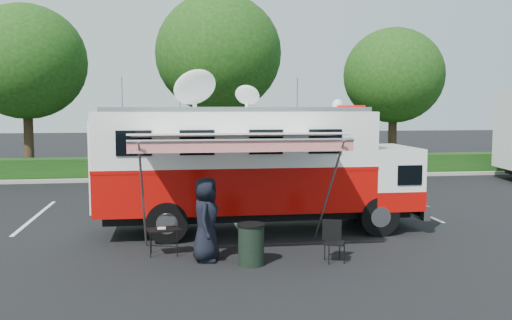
{
  "coord_description": "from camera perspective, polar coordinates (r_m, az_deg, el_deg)",
  "views": [
    {
      "loc": [
        -2.32,
        -15.14,
        3.4
      ],
      "look_at": [
        0.0,
        0.5,
        1.9
      ],
      "focal_mm": 40.0,
      "sensor_mm": 36.0,
      "label": 1
    }
  ],
  "objects": [
    {
      "name": "folding_table",
      "position": [
        13.26,
        -9.21,
        -6.99
      ],
      "size": [
        0.83,
        0.67,
        0.62
      ],
      "color": "black",
      "rests_on": "ground_plane"
    },
    {
      "name": "back_border",
      "position": [
        28.3,
        -1.41,
        8.67
      ],
      "size": [
        60.0,
        6.14,
        8.87
      ],
      "color": "#9E998E",
      "rests_on": "ground_plane"
    },
    {
      "name": "stall_lines",
      "position": [
        18.54,
        -2.67,
        -5.14
      ],
      "size": [
        24.12,
        5.5,
        0.01
      ],
      "color": "silver",
      "rests_on": "ground_plane"
    },
    {
      "name": "person",
      "position": [
        12.8,
        -4.99,
        -10.01
      ],
      "size": [
        0.76,
        1.01,
        1.85
      ],
      "primitive_type": "imported",
      "rotation": [
        0.0,
        0.0,
        1.36
      ],
      "color": "black",
      "rests_on": "ground_plane"
    },
    {
      "name": "folding_chair",
      "position": [
        12.74,
        7.73,
        -7.65
      ],
      "size": [
        0.56,
        0.6,
        0.9
      ],
      "color": "black",
      "rests_on": "ground_plane"
    },
    {
      "name": "awning",
      "position": [
        12.76,
        -1.83,
        2.18
      ],
      "size": [
        4.74,
        2.46,
        2.86
      ],
      "color": "white",
      "rests_on": "ground_plane"
    },
    {
      "name": "command_truck",
      "position": [
        15.39,
        -0.01,
        -0.6
      ],
      "size": [
        8.68,
        2.39,
        4.17
      ],
      "color": "black",
      "rests_on": "ground_plane"
    },
    {
      "name": "ground_plane",
      "position": [
        15.69,
        0.27,
        -7.1
      ],
      "size": [
        120.0,
        120.0,
        0.0
      ],
      "primitive_type": "plane",
      "color": "black",
      "rests_on": "ground"
    },
    {
      "name": "trash_bin",
      "position": [
        12.33,
        -0.49,
        -8.42
      ],
      "size": [
        0.6,
        0.6,
        0.9
      ],
      "color": "black",
      "rests_on": "ground_plane"
    }
  ]
}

